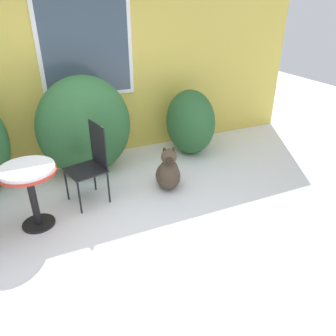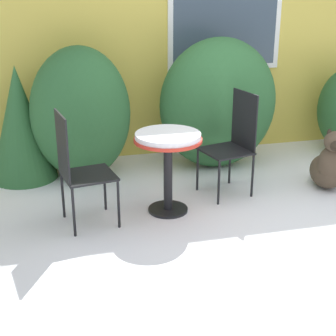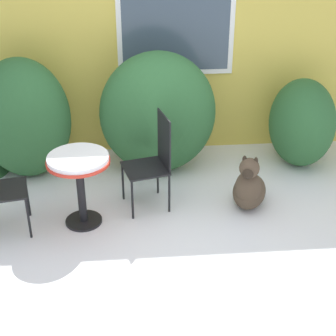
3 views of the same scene
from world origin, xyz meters
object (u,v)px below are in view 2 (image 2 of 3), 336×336
patio_table (168,150)px  patio_chair_far_side (78,166)px  dog (329,166)px  patio_chair_near_table (234,140)px

patio_table → patio_chair_far_side: (-0.83, -0.08, -0.06)m
patio_table → dog: 1.81m
patio_table → dog: (1.77, 0.13, -0.37)m
patio_chair_near_table → dog: patio_chair_near_table is taller
patio_chair_near_table → dog: (1.01, -0.15, -0.32)m
patio_table → patio_chair_far_side: patio_chair_far_side is taller
patio_chair_far_side → dog: bearing=-95.3°
patio_table → dog: size_ratio=1.07×
patio_chair_near_table → patio_chair_far_side: 1.63m
patio_chair_near_table → dog: 1.07m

